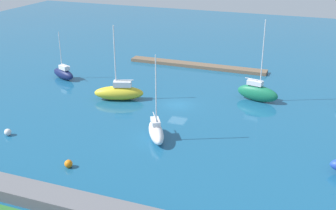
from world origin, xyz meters
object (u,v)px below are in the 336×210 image
(sailboat_navy_mid_basin, at_px, (63,73))
(mooring_buoy_orange, at_px, (69,164))
(pier_dock, at_px, (197,65))
(sailboat_yellow_near_pier, at_px, (119,92))
(sailboat_green_lone_north, at_px, (257,92))
(sailboat_white_along_channel, at_px, (156,131))
(mooring_buoy_white, at_px, (8,132))

(sailboat_navy_mid_basin, xyz_separation_m, mooring_buoy_orange, (-17.69, 25.57, -0.56))
(sailboat_navy_mid_basin, bearing_deg, pier_dock, -118.59)
(sailboat_navy_mid_basin, bearing_deg, mooring_buoy_orange, 148.33)
(sailboat_navy_mid_basin, distance_m, mooring_buoy_orange, 31.10)
(sailboat_yellow_near_pier, distance_m, mooring_buoy_orange, 20.55)
(pier_dock, height_order, sailboat_green_lone_north, sailboat_green_lone_north)
(pier_dock, relative_size, sailboat_white_along_channel, 2.44)
(pier_dock, distance_m, sailboat_yellow_near_pier, 21.29)
(pier_dock, bearing_deg, sailboat_white_along_channel, 98.37)
(sailboat_white_along_channel, relative_size, sailboat_green_lone_north, 0.88)
(pier_dock, bearing_deg, sailboat_yellow_near_pier, 74.13)
(mooring_buoy_orange, bearing_deg, sailboat_white_along_channel, -122.80)
(pier_dock, relative_size, mooring_buoy_white, 29.85)
(sailboat_yellow_near_pier, bearing_deg, sailboat_green_lone_north, 179.86)
(sailboat_yellow_near_pier, distance_m, sailboat_green_lone_north, 20.79)
(pier_dock, xyz_separation_m, sailboat_navy_mid_basin, (19.38, 15.00, 0.71))
(sailboat_green_lone_north, bearing_deg, mooring_buoy_orange, -107.63)
(pier_dock, relative_size, mooring_buoy_orange, 29.61)
(pier_dock, height_order, sailboat_white_along_channel, sailboat_white_along_channel)
(pier_dock, height_order, sailboat_navy_mid_basin, sailboat_navy_mid_basin)
(pier_dock, xyz_separation_m, mooring_buoy_white, (13.19, 36.56, 0.14))
(sailboat_white_along_channel, distance_m, sailboat_navy_mid_basin, 28.72)
(mooring_buoy_white, relative_size, mooring_buoy_orange, 0.99)
(sailboat_navy_mid_basin, relative_size, sailboat_green_lone_north, 0.66)
(sailboat_yellow_near_pier, relative_size, sailboat_navy_mid_basin, 1.39)
(sailboat_white_along_channel, distance_m, mooring_buoy_orange, 11.53)
(pier_dock, height_order, sailboat_yellow_near_pier, sailboat_yellow_near_pier)
(sailboat_green_lone_north, xyz_separation_m, mooring_buoy_white, (26.94, 23.12, -0.92))
(sailboat_navy_mid_basin, xyz_separation_m, sailboat_green_lone_north, (-33.12, -1.57, 0.35))
(sailboat_yellow_near_pier, xyz_separation_m, sailboat_navy_mid_basin, (13.56, -5.46, -0.22))
(sailboat_yellow_near_pier, bearing_deg, sailboat_navy_mid_basin, -41.81)
(mooring_buoy_orange, bearing_deg, mooring_buoy_white, -19.27)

